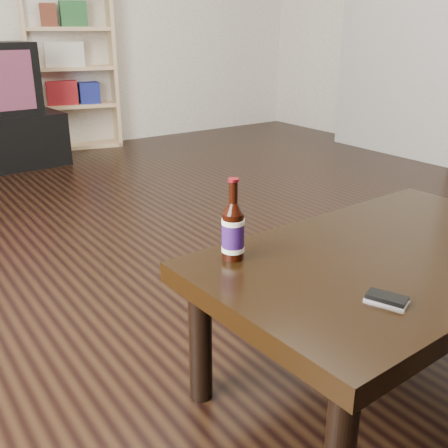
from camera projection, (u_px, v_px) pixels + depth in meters
floor at (283, 265)px, 2.42m from camera, size 5.00×6.00×0.01m
bookshelf at (70, 64)px, 4.56m from camera, size 0.80×0.51×1.38m
coffee_table at (390, 268)px, 1.52m from camera, size 1.17×0.72×0.43m
beer_bottle at (233, 231)px, 1.42m from camera, size 0.07×0.07×0.23m
phone at (387, 299)px, 1.21m from camera, size 0.08×0.11×0.02m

